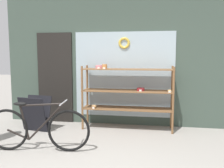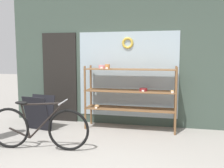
# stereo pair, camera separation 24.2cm
# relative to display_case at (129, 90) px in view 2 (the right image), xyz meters

# --- Properties ---
(ground_plane) EXTENTS (30.00, 30.00, 0.00)m
(ground_plane) POSITION_rel_display_case_xyz_m (-0.29, -2.00, -0.85)
(ground_plane) COLOR gray
(storefront_facade) EXTENTS (5.17, 0.13, 3.79)m
(storefront_facade) POSITION_rel_display_case_xyz_m (-0.32, 0.36, 0.99)
(storefront_facade) COLOR #3D4C42
(storefront_facade) RESTS_ON ground_plane
(display_case) EXTENTS (1.92, 0.45, 1.39)m
(display_case) POSITION_rel_display_case_xyz_m (0.00, 0.00, 0.00)
(display_case) COLOR brown
(display_case) RESTS_ON ground_plane
(bicycle) EXTENTS (1.73, 0.46, 0.83)m
(bicycle) POSITION_rel_display_case_xyz_m (-1.31, -1.49, -0.47)
(bicycle) COLOR black
(bicycle) RESTS_ON ground_plane
(sandwich_board) EXTENTS (0.64, 0.47, 0.72)m
(sandwich_board) POSITION_rel_display_case_xyz_m (-1.85, -0.48, -0.48)
(sandwich_board) COLOR black
(sandwich_board) RESTS_ON ground_plane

